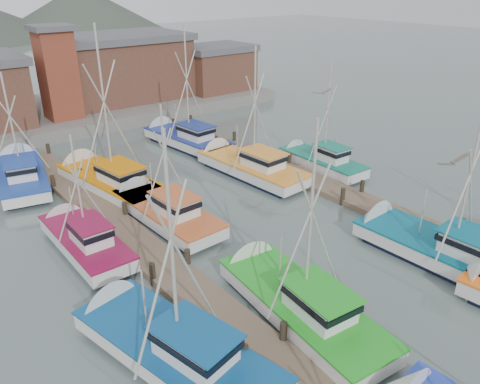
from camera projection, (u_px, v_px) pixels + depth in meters
ground at (341, 271)px, 23.78m from camera, size 260.00×260.00×0.00m
dock_left at (181, 282)px, 22.57m from camera, size 2.30×46.00×1.50m
dock_right at (363, 203)px, 30.54m from camera, size 2.30×46.00×1.50m
quay at (71, 112)px, 49.73m from camera, size 44.00×16.00×1.20m
shed_center at (119, 67)px, 51.44m from camera, size 14.84×9.54×6.90m
shed_right at (216, 67)px, 55.93m from camera, size 8.48×6.36×5.20m
lookout_tower at (58, 72)px, 43.69m from camera, size 3.60×3.60×8.50m
boat_4 at (293, 300)px, 20.58m from camera, size 3.98×9.77×9.94m
boat_5 at (437, 249)px, 24.49m from camera, size 3.76×10.40×9.08m
boat_6 at (166, 344)px, 18.09m from camera, size 4.83×10.03×10.36m
boat_8 at (162, 210)px, 28.52m from camera, size 3.34×9.18×8.16m
boat_9 at (247, 166)px, 35.28m from camera, size 4.19×10.11×10.41m
boat_10 at (83, 239)px, 25.42m from camera, size 3.06×8.12×7.37m
boat_11 at (318, 161)px, 36.24m from camera, size 3.48×7.93×8.73m
boat_12 at (107, 179)px, 32.83m from camera, size 4.77×10.59×12.11m
boat_13 at (184, 138)px, 41.29m from camera, size 4.43×9.98×11.19m
boat_14 at (22, 173)px, 33.88m from camera, size 4.88×10.10×8.92m
gull_near at (453, 162)px, 14.06m from camera, size 1.55×0.63×0.24m
gull_far at (322, 93)px, 25.93m from camera, size 1.55×0.62×0.24m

